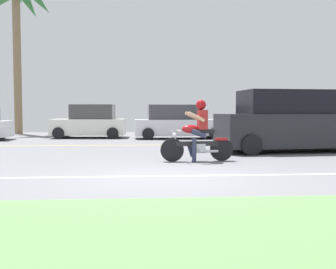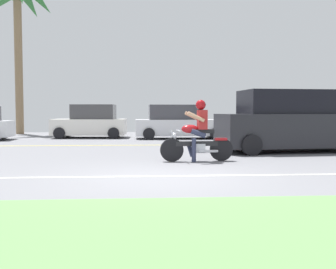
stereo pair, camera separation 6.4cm
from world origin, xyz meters
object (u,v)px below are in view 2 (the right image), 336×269
at_px(parked_car_1, 91,122).
at_px(parked_car_2, 179,123).
at_px(suv_nearby, 292,122).
at_px(palm_tree_0, 18,5).
at_px(parked_car_3, 298,123).
at_px(motorcyclist, 197,135).

relative_size(parked_car_1, parked_car_2, 0.84).
distance_m(suv_nearby, palm_tree_0, 17.79).
height_order(parked_car_3, palm_tree_0, palm_tree_0).
relative_size(motorcyclist, parked_car_1, 0.53).
height_order(parked_car_1, parked_car_2, parked_car_1).
height_order(parked_car_2, parked_car_3, parked_car_2).
bearing_deg(parked_car_1, palm_tree_0, 140.98).
bearing_deg(palm_tree_0, suv_nearby, -42.87).
bearing_deg(motorcyclist, parked_car_1, 112.03).
relative_size(suv_nearby, palm_tree_0, 0.55).
height_order(parked_car_2, palm_tree_0, palm_tree_0).
relative_size(motorcyclist, suv_nearby, 0.39).
xyz_separation_m(parked_car_2, palm_tree_0, (-8.98, 4.60, 6.77)).
relative_size(parked_car_1, palm_tree_0, 0.40).
distance_m(motorcyclist, palm_tree_0, 17.55).
bearing_deg(suv_nearby, parked_car_2, 115.30).
distance_m(parked_car_2, palm_tree_0, 12.15).
relative_size(suv_nearby, parked_car_1, 1.36).
bearing_deg(palm_tree_0, motorcyclist, -57.81).
height_order(motorcyclist, parked_car_3, motorcyclist).
bearing_deg(motorcyclist, palm_tree_0, 122.19).
distance_m(motorcyclist, suv_nearby, 4.28).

